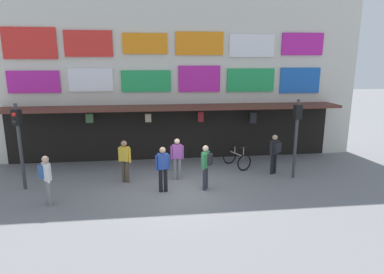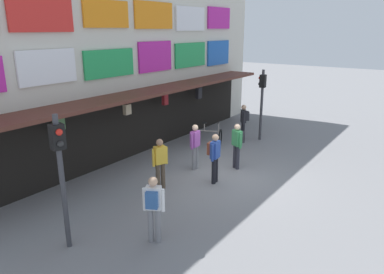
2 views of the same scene
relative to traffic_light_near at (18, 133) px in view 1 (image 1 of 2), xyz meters
The scene contains 11 objects.
ground_plane 6.18m from the traffic_light_near, ahead, with size 80.00×80.00×0.00m, color slate.
shopfront 7.16m from the traffic_light_near, 33.78° to the left, with size 18.00×2.60×8.00m.
traffic_light_near is the anchor object (origin of this frame).
traffic_light_far 10.42m from the traffic_light_near, ahead, with size 0.30×0.34×3.20m.
bicycle_parked 8.79m from the traffic_light_near, 10.59° to the left, with size 1.09×1.34×1.05m.
pedestrian_in_purple 5.29m from the traffic_light_near, ahead, with size 0.53×0.39×1.68m.
pedestrian_in_blue 3.86m from the traffic_light_near, ahead, with size 0.49×0.35×1.68m.
pedestrian_in_yellow 5.84m from the traffic_light_near, ahead, with size 0.53×0.24×1.68m.
pedestrian_in_green 6.83m from the traffic_light_near, ahead, with size 0.46×0.48×1.68m.
pedestrian_in_black 2.31m from the traffic_light_near, 49.61° to the right, with size 0.46×0.48×1.68m.
pedestrian_in_white 9.87m from the traffic_light_near, ahead, with size 0.48×0.47×1.68m.
Camera 1 is at (-0.93, -11.36, 4.67)m, focal length 30.63 mm.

